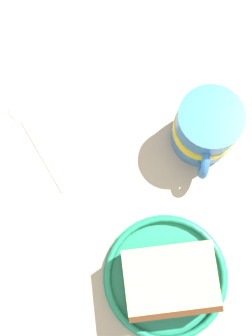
{
  "coord_description": "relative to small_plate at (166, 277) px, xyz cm",
  "views": [
    {
      "loc": [
        -3.91,
        -1.88,
        59.31
      ],
      "look_at": [
        6.95,
        -7.51,
        3.0
      ],
      "focal_mm": 51.12,
      "sensor_mm": 36.0,
      "label": 1
    }
  ],
  "objects": [
    {
      "name": "teaspoon",
      "position": [
        24.99,
        7.05,
        -0.49
      ],
      "size": [
        13.98,
        2.17,
        0.8
      ],
      "color": "silver",
      "rests_on": "ground_plane"
    },
    {
      "name": "small_plate",
      "position": [
        0.0,
        0.0,
        0.0
      ],
      "size": [
        15.04,
        15.04,
        1.7
      ],
      "color": "#1E8C66",
      "rests_on": "ground_plane"
    },
    {
      "name": "cake_slice",
      "position": [
        -0.26,
        0.1,
        3.56
      ],
      "size": [
        10.46,
        11.89,
        6.79
      ],
      "color": "#472814",
      "rests_on": "small_plate"
    },
    {
      "name": "tea_mug",
      "position": [
        13.21,
        -12.23,
        3.7
      ],
      "size": [
        9.41,
        7.77,
        8.88
      ],
      "color": "#3372BF",
      "rests_on": "ground_plane"
    },
    {
      "name": "ground_plane",
      "position": [
        6.66,
        5.81,
        -1.94
      ],
      "size": [
        135.69,
        135.69,
        2.2
      ],
      "primitive_type": "cube",
      "color": "tan"
    }
  ]
}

